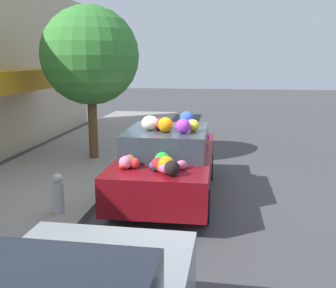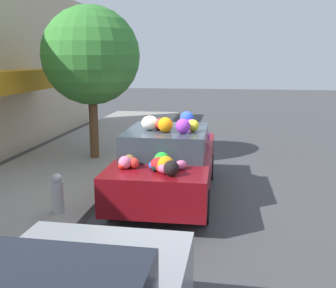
% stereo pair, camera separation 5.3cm
% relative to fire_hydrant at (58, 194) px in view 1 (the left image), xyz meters
% --- Properties ---
extents(ground_plane, '(60.00, 60.00, 0.00)m').
position_rel_fire_hydrant_xyz_m(ground_plane, '(1.48, -1.57, -0.48)').
color(ground_plane, '#424244').
extents(sidewalk_curb, '(24.00, 3.20, 0.13)m').
position_rel_fire_hydrant_xyz_m(sidewalk_curb, '(1.48, 1.13, -0.41)').
color(sidewalk_curb, gray).
rests_on(sidewalk_curb, ground).
extents(street_tree, '(2.53, 2.53, 3.96)m').
position_rel_fire_hydrant_xyz_m(street_tree, '(3.88, 0.67, 2.34)').
color(street_tree, brown).
rests_on(street_tree, sidewalk_curb).
extents(fire_hydrant, '(0.20, 0.20, 0.70)m').
position_rel_fire_hydrant_xyz_m(fire_hydrant, '(0.00, 0.00, 0.00)').
color(fire_hydrant, '#B2B2B7').
rests_on(fire_hydrant, sidewalk_curb).
extents(art_car, '(4.06, 1.79, 1.70)m').
position_rel_fire_hydrant_xyz_m(art_car, '(1.42, -1.70, 0.28)').
color(art_car, maroon).
rests_on(art_car, ground).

